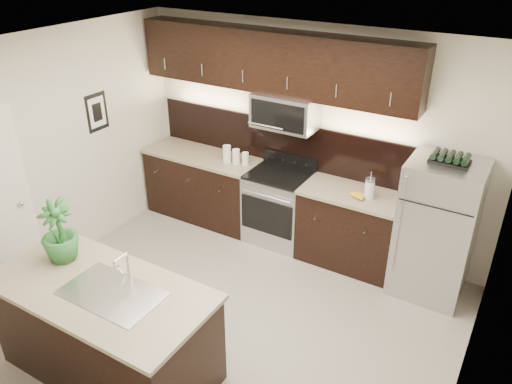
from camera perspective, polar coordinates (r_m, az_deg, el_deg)
ground at (r=5.32m, az=-4.05°, el=-14.58°), size 4.50×4.50×0.00m
room_walls at (r=4.40m, az=-6.25°, el=2.23°), size 4.52×4.02×2.71m
counter_run at (r=6.41m, az=0.99°, el=-1.24°), size 3.51×0.65×0.94m
upper_fixtures at (r=5.90m, az=2.09°, el=13.63°), size 3.49×0.40×1.66m
island at (r=4.72m, az=-16.67°, el=-14.85°), size 1.96×0.96×0.94m
sink_faucet at (r=4.33m, az=-16.04°, el=-10.83°), size 0.84×0.50×0.28m
refrigerator at (r=5.61m, az=19.89°, el=-4.08°), size 0.75×0.68×1.55m
wine_rack at (r=5.25m, az=21.31°, el=3.57°), size 0.38×0.24×0.09m
plant at (r=4.73m, az=-21.63°, el=-4.20°), size 0.42×0.42×0.58m
canisters at (r=6.35m, az=-2.54°, el=4.16°), size 0.33×0.16×0.23m
french_press at (r=5.62m, az=12.84°, el=0.37°), size 0.11×0.11×0.31m
bananas at (r=5.68m, az=11.26°, el=-0.19°), size 0.22×0.20×0.06m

